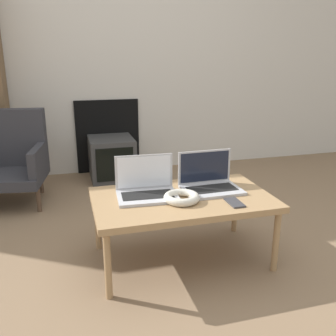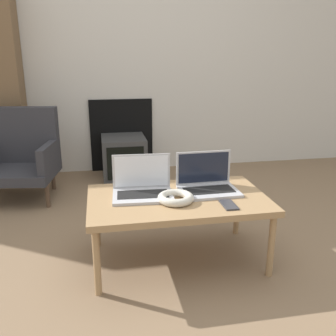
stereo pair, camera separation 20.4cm
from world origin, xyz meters
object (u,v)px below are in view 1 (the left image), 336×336
at_px(headphones, 182,197).
at_px(armchair, 5,157).
at_px(laptop_left, 146,188).
at_px(tv, 112,158).
at_px(laptop_right, 209,182).
at_px(phone, 235,203).

distance_m(headphones, armchair, 1.70).
bearing_deg(laptop_left, armchair, 130.81).
bearing_deg(tv, laptop_left, -89.89).
height_order(laptop_right, headphones, laptop_right).
bearing_deg(armchair, laptop_left, -43.76).
xyz_separation_m(laptop_left, tv, (-0.00, 1.56, -0.24)).
bearing_deg(laptop_left, headphones, -37.00).
bearing_deg(laptop_left, laptop_right, 3.68).
height_order(phone, tv, phone).
xyz_separation_m(laptop_left, phone, (0.43, -0.25, -0.04)).
distance_m(tv, armchair, 0.99).
relative_size(laptop_left, phone, 2.53).
bearing_deg(headphones, laptop_left, 139.33).
height_order(laptop_left, laptop_right, same).
relative_size(laptop_left, headphones, 1.77).
bearing_deg(phone, headphones, 157.44).
bearing_deg(laptop_left, tv, 93.78).
relative_size(laptop_right, phone, 2.46).
height_order(laptop_right, tv, laptop_right).
height_order(headphones, tv, headphones).
distance_m(phone, tv, 1.88).
height_order(laptop_right, phone, laptop_right).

